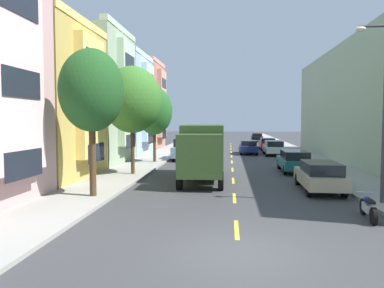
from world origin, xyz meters
name	(u,v)px	position (x,y,z in m)	size (l,w,h in m)	color
ground_plane	(231,154)	(0.00, 30.00, 0.00)	(160.00, 160.00, 0.00)	#38383A
sidewalk_left	(162,154)	(-7.10, 28.00, 0.07)	(3.20, 120.00, 0.14)	#99968E
sidewalk_right	(303,155)	(7.10, 28.00, 0.07)	(3.20, 120.00, 0.14)	#99968E
lane_centerline_dashes	(232,159)	(0.00, 24.50, 0.00)	(0.14, 47.20, 0.01)	yellow
townhouse_third_sage	(61,99)	(-13.90, 19.40, 5.27)	(11.22, 7.71, 10.95)	#99AD8E
townhouse_fourth_powder_blue	(94,107)	(-14.10, 27.31, 4.94)	(11.62, 7.71, 10.29)	#9EB7CC
townhouse_fifth_terracotta	(111,107)	(-14.86, 35.22, 5.17)	(13.14, 7.71, 10.76)	#B27560
street_tree_nearest	(91,91)	(-6.40, 6.20, 4.88)	(2.89, 2.89, 6.62)	#47331E
street_tree_second	(132,100)	(-6.40, 13.30, 4.87)	(3.71, 3.71, 6.86)	#47331E
street_tree_third	(154,111)	(-6.40, 20.40, 4.33)	(2.98, 2.98, 6.16)	#47331E
street_lamp	(381,100)	(5.96, 6.01, 4.39)	(1.35, 0.28, 7.40)	#38383D
delivery_box_truck	(203,149)	(-1.80, 12.07, 1.88)	(2.57, 7.85, 3.28)	#2D471E
parked_wagon_teal	(294,161)	(4.20, 16.09, 0.80)	(1.86, 4.71, 1.50)	#195B60
parked_pickup_orange	(202,138)	(-4.38, 46.48, 0.83)	(2.00, 5.30, 1.73)	orange
parked_wagon_white	(274,147)	(4.29, 28.76, 0.80)	(1.82, 4.70, 1.50)	silver
parked_sedan_black	(257,137)	(4.38, 53.03, 0.75)	(1.93, 4.55, 1.43)	black
parked_suv_sky	(185,149)	(-4.22, 23.47, 0.99)	(1.99, 4.81, 1.93)	#7A9EC6
parked_suv_forest	(205,135)	(-4.46, 54.74, 0.99)	(2.07, 4.85, 1.93)	#194C28
parked_suv_silver	(197,140)	(-4.36, 37.59, 0.99)	(2.07, 4.85, 1.93)	#B2B5BA
parked_wagon_champagne	(320,175)	(4.29, 9.12, 0.80)	(1.92, 4.74, 1.50)	tan
parked_sedan_red	(267,144)	(4.34, 35.51, 0.75)	(1.85, 4.52, 1.43)	#AD1E1E
moving_navy_sedan	(248,147)	(1.80, 29.96, 0.75)	(1.80, 4.50, 1.43)	navy
parked_motorcycle	(368,208)	(4.75, 3.75, 0.41)	(0.62, 2.05, 0.90)	black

